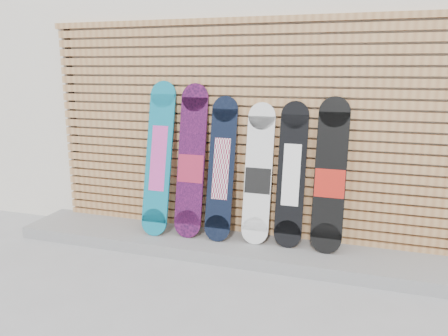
# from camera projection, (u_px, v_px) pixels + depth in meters

# --- Properties ---
(ground) EXTENTS (80.00, 80.00, 0.00)m
(ground) POSITION_uv_depth(u_px,v_px,m) (227.00, 285.00, 3.75)
(ground) COLOR gray
(ground) RESTS_ON ground
(building) EXTENTS (12.00, 5.00, 3.60)m
(building) POSITION_uv_depth(u_px,v_px,m) (331.00, 69.00, 6.43)
(building) COLOR beige
(building) RESTS_ON ground
(concrete_step) EXTENTS (4.60, 0.70, 0.12)m
(concrete_step) POSITION_uv_depth(u_px,v_px,m) (233.00, 246.00, 4.41)
(concrete_step) COLOR slate
(concrete_step) RESTS_ON ground
(slat_wall) EXTENTS (4.26, 0.08, 2.29)m
(slat_wall) POSITION_uv_depth(u_px,v_px,m) (242.00, 130.00, 4.42)
(slat_wall) COLOR #A37144
(slat_wall) RESTS_ON ground
(snowboard_0) EXTENTS (0.28, 0.40, 1.57)m
(snowboard_0) POSITION_uv_depth(u_px,v_px,m) (159.00, 158.00, 4.52)
(snowboard_0) COLOR #0D6B85
(snowboard_0) RESTS_ON concrete_step
(snowboard_1) EXTENTS (0.29, 0.34, 1.55)m
(snowboard_1) POSITION_uv_depth(u_px,v_px,m) (191.00, 162.00, 4.45)
(snowboard_1) COLOR black
(snowboard_1) RESTS_ON concrete_step
(snowboard_2) EXTENTS (0.27, 0.34, 1.43)m
(snowboard_2) POSITION_uv_depth(u_px,v_px,m) (221.00, 169.00, 4.36)
(snowboard_2) COLOR black
(snowboard_2) RESTS_ON concrete_step
(snowboard_3) EXTENTS (0.27, 0.29, 1.38)m
(snowboard_3) POSITION_uv_depth(u_px,v_px,m) (258.00, 175.00, 4.28)
(snowboard_3) COLOR silver
(snowboard_3) RESTS_ON concrete_step
(snowboard_4) EXTENTS (0.27, 0.28, 1.40)m
(snowboard_4) POSITION_uv_depth(u_px,v_px,m) (291.00, 175.00, 4.19)
(snowboard_4) COLOR black
(snowboard_4) RESTS_ON concrete_step
(snowboard_5) EXTENTS (0.29, 0.30, 1.45)m
(snowboard_5) POSITION_uv_depth(u_px,v_px,m) (330.00, 177.00, 4.06)
(snowboard_5) COLOR black
(snowboard_5) RESTS_ON concrete_step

